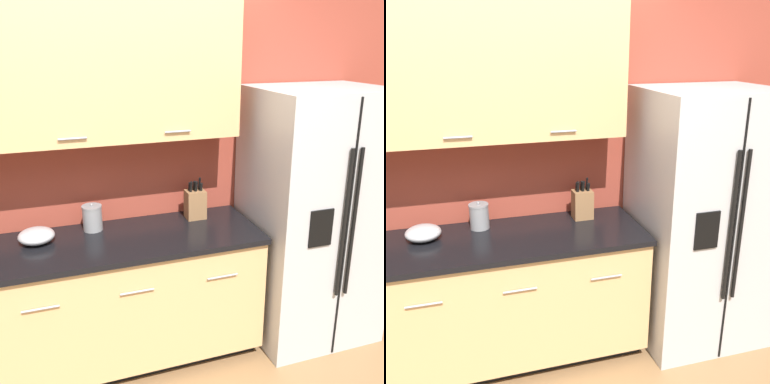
% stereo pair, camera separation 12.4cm
% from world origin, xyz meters
% --- Properties ---
extents(wall_back, '(10.00, 0.39, 2.60)m').
position_xyz_m(wall_back, '(-0.05, 0.97, 1.50)').
color(wall_back, '#993D2D').
rests_on(wall_back, ground_plane).
extents(counter_unit, '(2.26, 0.64, 0.90)m').
position_xyz_m(counter_unit, '(-0.16, 0.69, 0.46)').
color(counter_unit, black).
rests_on(counter_unit, ground_plane).
extents(refrigerator, '(0.87, 0.78, 1.79)m').
position_xyz_m(refrigerator, '(1.44, 0.62, 0.89)').
color(refrigerator, '#B2B2B5').
rests_on(refrigerator, ground_plane).
extents(knife_block, '(0.13, 0.11, 0.29)m').
position_xyz_m(knife_block, '(0.64, 0.85, 1.00)').
color(knife_block, olive).
rests_on(knife_block, counter_unit).
extents(steel_canister, '(0.13, 0.13, 0.18)m').
position_xyz_m(steel_canister, '(-0.06, 0.87, 0.98)').
color(steel_canister, gray).
rests_on(steel_canister, counter_unit).
extents(mixing_bowl, '(0.22, 0.22, 0.09)m').
position_xyz_m(mixing_bowl, '(-0.41, 0.78, 0.94)').
color(mixing_bowl, '#A3A3A5').
rests_on(mixing_bowl, counter_unit).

